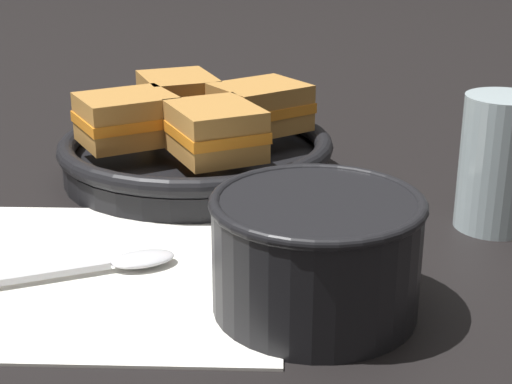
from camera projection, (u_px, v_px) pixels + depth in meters
ground_plane at (205, 254)px, 0.61m from camera, size 4.00×4.00×0.00m
napkin at (86, 271)px, 0.58m from camera, size 0.31×0.27×0.00m
soup_bowl at (316, 247)px, 0.51m from camera, size 0.14×0.14×0.08m
spoon at (115, 263)px, 0.58m from camera, size 0.14×0.08×0.01m
skillet at (197, 155)px, 0.78m from camera, size 0.27×0.38×0.04m
sandwich_near_left at (260, 107)px, 0.78m from camera, size 0.11×0.11×0.05m
sandwich_near_right at (178, 97)px, 0.82m from camera, size 0.10×0.11×0.05m
sandwich_far_left at (127, 119)px, 0.74m from camera, size 0.11×0.11×0.05m
sandwich_far_right at (215, 131)px, 0.70m from camera, size 0.11×0.11×0.05m
drinking_glass at (498, 163)px, 0.64m from camera, size 0.06×0.06×0.11m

